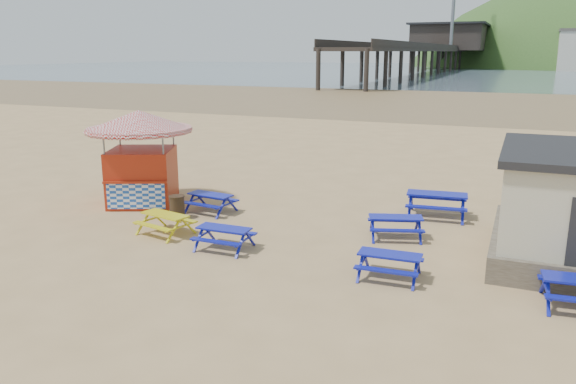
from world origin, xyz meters
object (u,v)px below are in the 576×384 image
at_px(ice_cream_kiosk, 141,145).
at_px(picnic_table_blue_b, 436,205).
at_px(picnic_table_yellow, 165,224).
at_px(picnic_table_blue_a, 211,203).
at_px(litter_bin, 177,207).

bearing_deg(ice_cream_kiosk, picnic_table_blue_b, -11.00).
xyz_separation_m(picnic_table_yellow, ice_cream_kiosk, (-2.98, 2.86, 1.92)).
xyz_separation_m(picnic_table_blue_a, picnic_table_blue_b, (7.67, 2.57, 0.09)).
xyz_separation_m(picnic_table_blue_a, litter_bin, (-0.69, -1.12, 0.07)).
xyz_separation_m(picnic_table_blue_a, ice_cream_kiosk, (-3.02, 0.09, 1.91)).
relative_size(picnic_table_blue_a, ice_cream_kiosk, 0.34).
height_order(picnic_table_blue_a, picnic_table_blue_b, picnic_table_blue_b).
bearing_deg(picnic_table_blue_b, ice_cream_kiosk, -173.58).
xyz_separation_m(ice_cream_kiosk, litter_bin, (2.33, -1.21, -1.84)).
relative_size(picnic_table_blue_b, picnic_table_yellow, 1.20).
bearing_deg(litter_bin, ice_cream_kiosk, 152.62).
bearing_deg(ice_cream_kiosk, picnic_table_blue_a, -25.77).
bearing_deg(picnic_table_blue_b, picnic_table_blue_a, -168.12).
height_order(picnic_table_blue_a, litter_bin, litter_bin).
xyz_separation_m(picnic_table_blue_a, picnic_table_yellow, (-0.04, -2.77, -0.01)).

